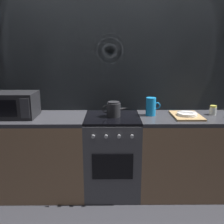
# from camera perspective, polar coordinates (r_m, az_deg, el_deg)

# --- Properties ---
(ground_plane) EXTENTS (8.00, 8.00, 0.00)m
(ground_plane) POSITION_cam_1_polar(r_m,az_deg,el_deg) (3.06, 0.06, -17.51)
(ground_plane) COLOR #2D2D33
(back_wall) EXTENTS (3.60, 0.05, 2.40)m
(back_wall) POSITION_cam_1_polar(r_m,az_deg,el_deg) (2.96, 0.00, 6.21)
(back_wall) COLOR gray
(back_wall) RESTS_ON ground_plane
(counter_left) EXTENTS (1.20, 0.60, 0.90)m
(counter_left) POSITION_cam_1_polar(r_m,az_deg,el_deg) (2.99, -17.73, -9.39)
(counter_left) COLOR #997251
(counter_left) RESTS_ON ground_plane
(stove_unit) EXTENTS (0.60, 0.63, 0.90)m
(stove_unit) POSITION_cam_1_polar(r_m,az_deg,el_deg) (2.85, 0.06, -9.80)
(stove_unit) COLOR #4C4C51
(stove_unit) RESTS_ON ground_plane
(counter_right) EXTENTS (1.20, 0.60, 0.90)m
(counter_right) POSITION_cam_1_polar(r_m,az_deg,el_deg) (3.00, 17.75, -9.27)
(counter_right) COLOR #997251
(counter_right) RESTS_ON ground_plane
(microwave) EXTENTS (0.46, 0.35, 0.27)m
(microwave) POSITION_cam_1_polar(r_m,az_deg,el_deg) (2.85, -21.58, 1.55)
(microwave) COLOR black
(microwave) RESTS_ON counter_left
(kettle) EXTENTS (0.28, 0.15, 0.17)m
(kettle) POSITION_cam_1_polar(r_m,az_deg,el_deg) (2.68, 0.40, 0.62)
(kettle) COLOR #262628
(kettle) RESTS_ON stove_unit
(pitcher) EXTENTS (0.16, 0.11, 0.20)m
(pitcher) POSITION_cam_1_polar(r_m,az_deg,el_deg) (2.76, 9.00, 1.27)
(pitcher) COLOR #198CD8
(pitcher) RESTS_ON counter_right
(dish_pile) EXTENTS (0.30, 0.40, 0.06)m
(dish_pile) POSITION_cam_1_polar(r_m,az_deg,el_deg) (2.81, 16.88, -0.68)
(dish_pile) COLOR tan
(dish_pile) RESTS_ON counter_right
(spice_jar) EXTENTS (0.08, 0.08, 0.10)m
(spice_jar) POSITION_cam_1_polar(r_m,az_deg,el_deg) (2.99, 22.29, 0.39)
(spice_jar) COLOR silver
(spice_jar) RESTS_ON counter_right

